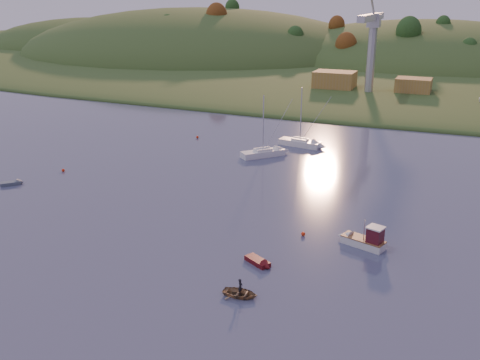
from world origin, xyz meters
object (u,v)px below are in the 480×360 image
at_px(sailboat_far, 300,142).
at_px(canoe, 240,293).
at_px(sailboat_near, 263,153).
at_px(red_tender, 262,264).
at_px(fishing_boat, 360,239).
at_px(grey_dinghy, 15,183).

xyz_separation_m(sailboat_far, canoe, (10.45, -53.81, -0.37)).
distance_m(sailboat_near, red_tender, 40.63).
relative_size(fishing_boat, grey_dinghy, 1.89).
bearing_deg(red_tender, grey_dinghy, -162.77).
bearing_deg(sailboat_far, sailboat_near, -105.08).
bearing_deg(grey_dinghy, fishing_boat, -45.39).
relative_size(sailboat_near, sailboat_far, 0.98).
relative_size(red_tender, grey_dinghy, 1.16).
bearing_deg(canoe, fishing_boat, -32.26).
xyz_separation_m(sailboat_near, red_tender, (14.19, -38.07, -0.46)).
distance_m(fishing_boat, sailboat_near, 36.94).
bearing_deg(fishing_boat, canoe, 79.15).
bearing_deg(canoe, grey_dinghy, 65.98).
relative_size(sailboat_far, red_tender, 2.99).
xyz_separation_m(sailboat_far, red_tender, (10.17, -47.34, -0.47)).
distance_m(canoe, grey_dinghy, 46.65).
relative_size(fishing_boat, canoe, 1.79).
xyz_separation_m(fishing_boat, sailboat_far, (-18.80, 38.30, -0.09)).
relative_size(fishing_boat, red_tender, 1.63).
height_order(sailboat_near, sailboat_far, sailboat_far).
distance_m(fishing_boat, red_tender, 12.51).
xyz_separation_m(canoe, grey_dinghy, (-43.82, 16.00, -0.10)).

